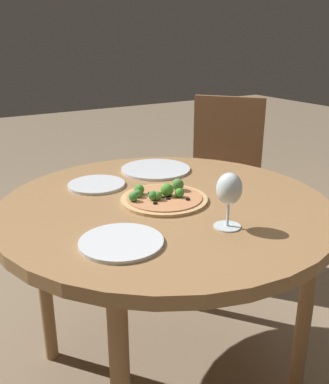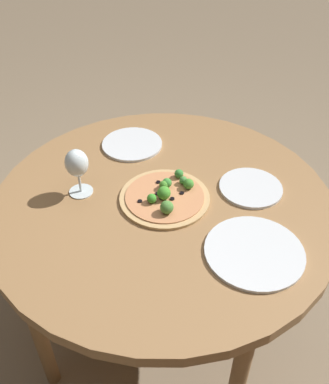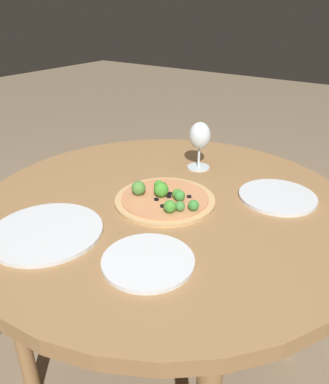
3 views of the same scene
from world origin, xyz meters
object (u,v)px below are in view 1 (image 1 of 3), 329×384
(plate_far, at_px, (97,185))
(plate_side, at_px, (121,242))
(pizza, at_px, (164,197))
(chair, at_px, (222,181))
(plate_near, at_px, (156,169))
(wine_glass, at_px, (229,191))

(plate_far, bearing_deg, plate_side, -15.08)
(pizza, bearing_deg, chair, 129.40)
(pizza, xyz_separation_m, plate_far, (-0.25, -0.13, -0.01))
(plate_side, bearing_deg, pizza, 129.33)
(pizza, bearing_deg, plate_far, -152.08)
(plate_near, distance_m, plate_side, 0.64)
(plate_far, height_order, plate_side, same)
(chair, distance_m, plate_near, 0.71)
(chair, xyz_separation_m, pizza, (0.60, -0.73, 0.25))
(chair, distance_m, wine_glass, 1.16)
(chair, relative_size, plate_far, 4.55)
(plate_far, xyz_separation_m, plate_side, (0.45, -0.12, 0.00))
(pizza, height_order, plate_near, pizza)
(pizza, relative_size, wine_glass, 1.78)
(pizza, distance_m, plate_near, 0.33)
(wine_glass, xyz_separation_m, plate_near, (-0.57, 0.10, -0.10))
(plate_far, bearing_deg, plate_near, 100.55)
(plate_near, bearing_deg, chair, 117.26)
(wine_glass, distance_m, plate_far, 0.56)
(pizza, bearing_deg, plate_side, -50.67)
(wine_glass, bearing_deg, pizza, -170.18)
(pizza, height_order, plate_side, pizza)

